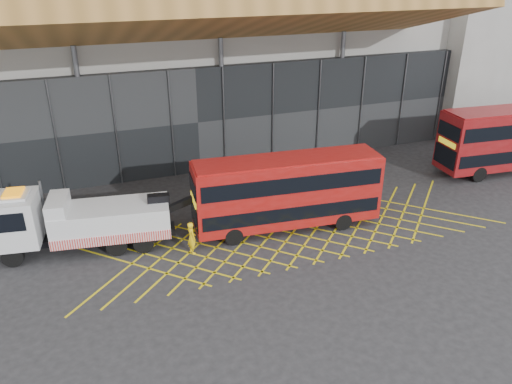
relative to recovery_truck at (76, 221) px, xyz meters
name	(u,v)px	position (x,y,z in m)	size (l,w,h in m)	color
ground_plane	(216,248)	(7.34, -2.60, -1.83)	(120.00, 120.00, 0.00)	#262528
road_markings	(292,233)	(12.14, -2.60, -1.83)	(26.36, 7.16, 0.01)	yellow
construction_building	(173,41)	(9.26, 15.80, 7.14)	(55.00, 23.97, 18.00)	gray
east_building	(485,17)	(39.34, 13.40, 8.17)	(15.00, 12.00, 20.00)	gray
recovery_truck	(76,221)	(0.00, 0.00, 0.00)	(11.46, 4.11, 3.97)	black
bus_towed	(287,190)	(12.07, -1.77, 0.71)	(11.47, 3.64, 4.59)	#9E0F0C
worker	(192,238)	(5.94, -2.61, -0.87)	(0.70, 0.46, 1.92)	yellow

